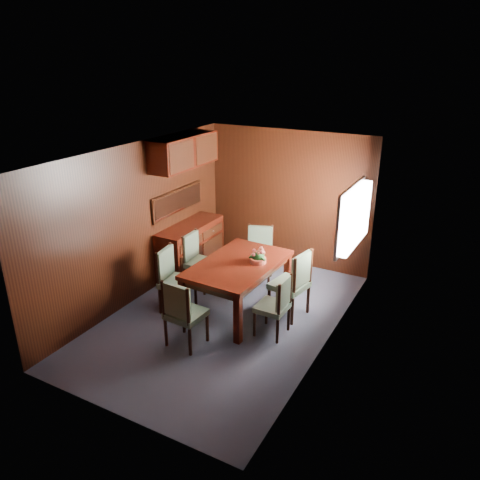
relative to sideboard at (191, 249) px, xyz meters
The scene contains 11 objects.
ground 1.66m from the sideboard, 38.66° to the right, with size 4.50×4.50×0.00m, color #353848.
room_shell 1.78m from the sideboard, 30.23° to the right, with size 3.06×4.52×2.41m.
sideboard is the anchor object (origin of this frame).
dining_table 1.49m from the sideboard, 28.10° to the right, with size 1.08×1.67×0.77m.
chair_left_near 1.22m from the sideboard, 68.51° to the right, with size 0.50×0.51×0.97m.
chair_left_far 0.52m from the sideboard, 45.76° to the right, with size 0.43×0.45×0.93m.
chair_right_near 2.33m from the sideboard, 26.71° to the right, with size 0.40×0.42×0.87m.
chair_right_far 2.15m from the sideboard, 12.94° to the right, with size 0.55×0.56×1.03m.
chair_head 2.19m from the sideboard, 58.82° to the right, with size 0.48×0.46×0.95m.
chair_foot 1.19m from the sideboard, 18.46° to the left, with size 0.55×0.54×0.93m.
flower_centerpiece 1.71m from the sideboard, 19.78° to the right, with size 0.26×0.26×0.26m.
Camera 1 is at (3.00, -5.08, 3.58)m, focal length 35.00 mm.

